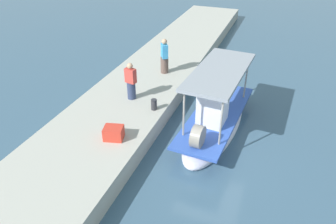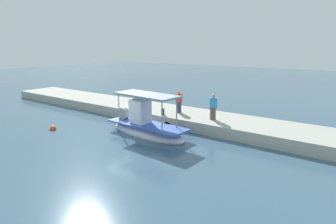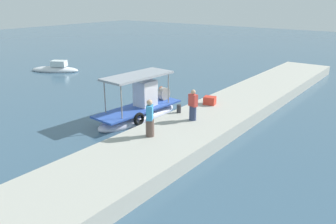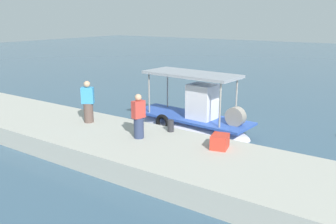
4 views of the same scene
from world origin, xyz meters
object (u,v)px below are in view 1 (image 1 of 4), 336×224
at_px(mooring_bollard, 154,104).
at_px(main_fishing_boat, 215,119).
at_px(cargo_crate, 114,133).
at_px(fisherman_near_bollard, 164,58).
at_px(fisherman_by_crate, 131,83).

bearing_deg(mooring_bollard, main_fishing_boat, 100.96).
relative_size(mooring_bollard, cargo_crate, 0.68).
bearing_deg(cargo_crate, fisherman_near_bollard, -176.99).
height_order(main_fishing_boat, mooring_bollard, main_fishing_boat).
height_order(main_fishing_boat, fisherman_near_bollard, main_fishing_boat).
relative_size(fisherman_by_crate, cargo_crate, 2.43).
bearing_deg(mooring_bollard, fisherman_near_bollard, -165.99).
distance_m(fisherman_near_bollard, fisherman_by_crate, 2.97).
bearing_deg(fisherman_by_crate, mooring_bollard, 66.72).
distance_m(main_fishing_boat, mooring_bollard, 2.50).
bearing_deg(cargo_crate, mooring_bollard, 166.40).
distance_m(main_fishing_boat, fisherman_by_crate, 3.79).
bearing_deg(fisherman_near_bollard, main_fishing_boat, 47.49).
bearing_deg(main_fishing_boat, fisherman_by_crate, -91.07).
height_order(main_fishing_boat, fisherman_by_crate, main_fishing_boat).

